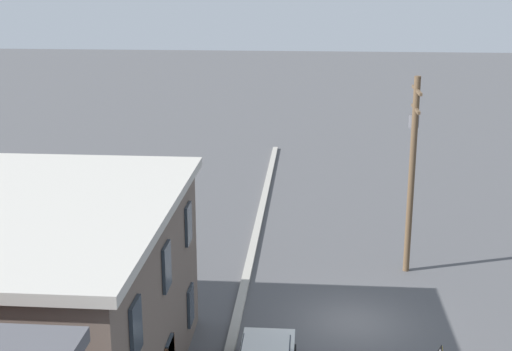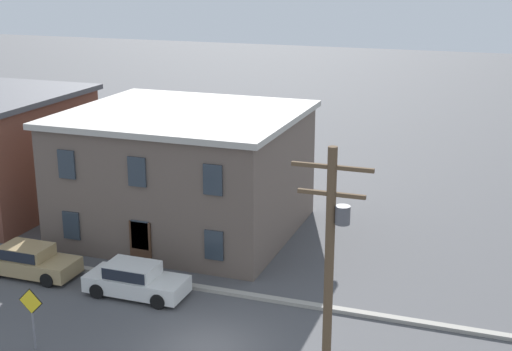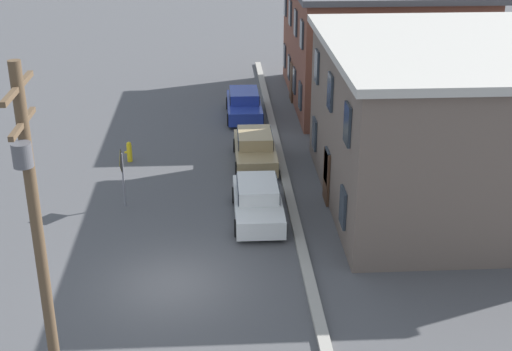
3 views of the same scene
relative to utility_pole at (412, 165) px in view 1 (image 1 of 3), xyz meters
The scene contains 4 objects.
ground_plane 7.69m from the utility_pole, 153.24° to the left, with size 200.00×200.00×0.00m, color #4C4C4F.
kerb_strip 10.12m from the utility_pole, 126.26° to the left, with size 56.00×0.36×0.16m, color #9E998E.
apartment_midblock 17.78m from the utility_pole, 129.23° to the left, with size 11.79×10.65×6.48m.
utility_pole is the anchor object (origin of this frame).
Camera 1 is at (-25.15, 1.76, 12.97)m, focal length 50.00 mm.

